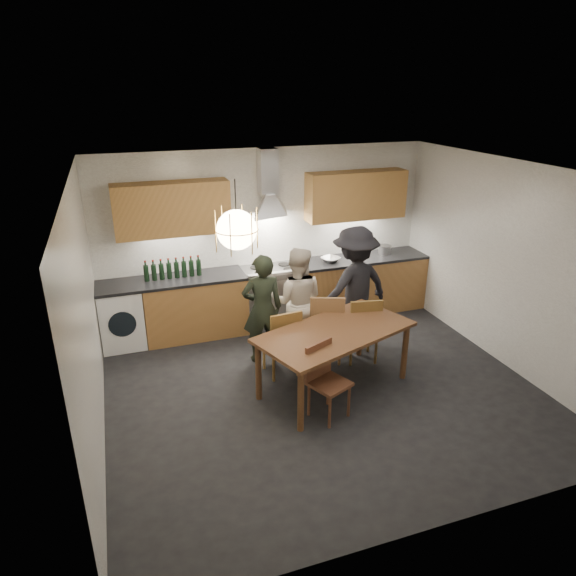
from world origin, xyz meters
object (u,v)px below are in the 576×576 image
object	(u,v)px
stock_pot	(384,250)
dining_table	(335,337)
chair_front	(324,375)
person_left	(263,309)
chair_back_left	(283,339)
person_mid	(297,301)
mixing_bowl	(331,259)
person_right	(354,287)
wine_bottles	(173,268)

from	to	relation	value
stock_pot	dining_table	bearing A→B (deg)	-130.79
chair_front	person_left	distance (m)	1.43
dining_table	chair_back_left	size ratio (longest dim) A/B	2.27
person_left	person_mid	world-z (taller)	person_mid
mixing_bowl	person_mid	bearing A→B (deg)	-133.39
person_left	chair_back_left	bearing A→B (deg)	108.62
chair_back_left	mixing_bowl	bearing A→B (deg)	-134.84
person_right	stock_pot	xyz separation A→B (m)	(1.02, 1.02, 0.12)
chair_front	person_left	xyz separation A→B (m)	(-0.29, 1.38, 0.25)
person_left	mixing_bowl	bearing A→B (deg)	-139.43
chair_back_left	person_left	distance (m)	0.54
chair_front	person_mid	size ratio (longest dim) A/B	0.57
dining_table	mixing_bowl	distance (m)	2.12
mixing_bowl	chair_back_left	bearing A→B (deg)	-130.33
mixing_bowl	stock_pot	xyz separation A→B (m)	(0.96, 0.06, 0.03)
chair_back_left	stock_pot	xyz separation A→B (m)	(2.22, 1.55, 0.45)
stock_pot	person_right	bearing A→B (deg)	-135.04
person_left	person_right	world-z (taller)	person_right
person_mid	person_right	size ratio (longest dim) A/B	0.88
chair_back_left	stock_pot	world-z (taller)	stock_pot
dining_table	chair_back_left	world-z (taller)	chair_back_left
person_left	stock_pot	size ratio (longest dim) A/B	7.60
mixing_bowl	stock_pot	bearing A→B (deg)	3.85
person_mid	person_right	world-z (taller)	person_right
mixing_bowl	wine_bottles	xyz separation A→B (m)	(-2.37, 0.06, 0.11)
chair_front	mixing_bowl	distance (m)	2.66
chair_front	person_mid	bearing A→B (deg)	57.81
mixing_bowl	person_right	bearing A→B (deg)	-93.54
person_left	mixing_bowl	xyz separation A→B (m)	(1.38, 1.00, 0.20)
person_left	stock_pot	bearing A→B (deg)	-150.91
dining_table	chair_front	world-z (taller)	chair_front
chair_back_left	mixing_bowl	xyz separation A→B (m)	(1.26, 1.49, 0.42)
dining_table	person_right	world-z (taller)	person_right
dining_table	stock_pot	size ratio (longest dim) A/B	10.57
stock_pot	wine_bottles	size ratio (longest dim) A/B	0.24
dining_table	stock_pot	xyz separation A→B (m)	(1.74, 2.02, 0.28)
person_mid	wine_bottles	distance (m)	1.81
dining_table	person_right	distance (m)	1.24
person_mid	mixing_bowl	world-z (taller)	person_mid
chair_front	wine_bottles	distance (m)	2.81
dining_table	person_left	size ratio (longest dim) A/B	1.39
person_left	stock_pot	world-z (taller)	person_left
person_right	dining_table	bearing A→B (deg)	42.27
chair_front	mixing_bowl	size ratio (longest dim) A/B	3.07
person_mid	stock_pot	bearing A→B (deg)	-128.07
chair_back_left	mixing_bowl	world-z (taller)	mixing_bowl
person_mid	mixing_bowl	size ratio (longest dim) A/B	5.37
chair_front	person_mid	distance (m)	1.48
person_right	mixing_bowl	world-z (taller)	person_right
person_left	wine_bottles	distance (m)	1.48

